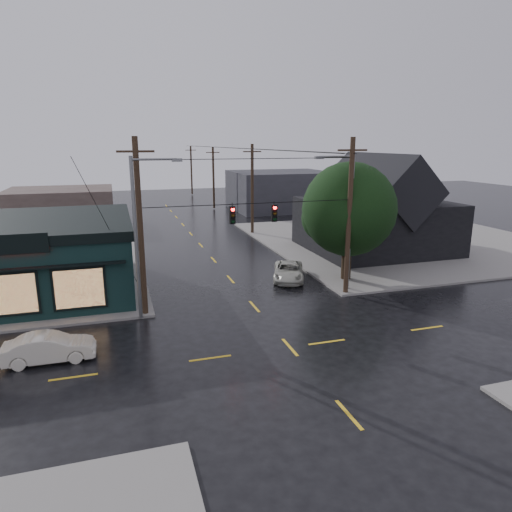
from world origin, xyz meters
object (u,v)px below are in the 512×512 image
object	(u,v)px
corner_tree	(349,209)
utility_pole_ne	(345,294)
suv_silver	(289,271)
sedan_cream	(49,348)
utility_pole_nw	(146,315)

from	to	relation	value
corner_tree	utility_pole_ne	world-z (taller)	corner_tree
utility_pole_ne	suv_silver	xyz separation A→B (m)	(-2.45, 4.15, 0.64)
utility_pole_ne	sedan_cream	world-z (taller)	utility_pole_ne
utility_pole_nw	utility_pole_ne	bearing A→B (deg)	0.00
sedan_cream	utility_pole_nw	bearing A→B (deg)	-44.96
corner_tree	sedan_cream	world-z (taller)	corner_tree
corner_tree	sedan_cream	size ratio (longest dim) A/B	2.09
utility_pole_nw	suv_silver	distance (m)	11.35
utility_pole_ne	corner_tree	bearing A→B (deg)	61.95
utility_pole_nw	sedan_cream	bearing A→B (deg)	-135.15
utility_pole_ne	suv_silver	distance (m)	4.86
corner_tree	utility_pole_ne	bearing A→B (deg)	-118.05
utility_pole_nw	utility_pole_ne	distance (m)	13.00
corner_tree	suv_silver	distance (m)	6.20
utility_pole_ne	sedan_cream	size ratio (longest dim) A/B	2.52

